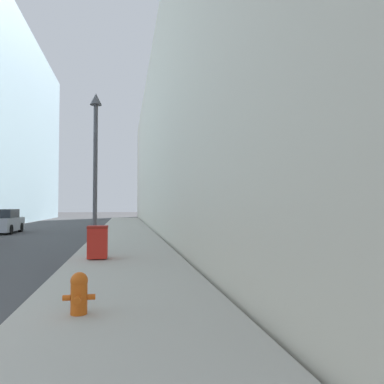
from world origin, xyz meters
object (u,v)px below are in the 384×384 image
object	(u,v)px
trash_bin	(98,242)
parked_sedan_far	(2,222)
lamppost	(95,157)
fire_hydrant	(79,292)

from	to	relation	value
trash_bin	parked_sedan_far	xyz separation A→B (m)	(-7.21, 14.45, 0.06)
lamppost	trash_bin	bearing A→B (deg)	-82.90
lamppost	parked_sedan_far	xyz separation A→B (m)	(-6.96, 12.45, -2.95)
trash_bin	lamppost	xyz separation A→B (m)	(-0.25, 2.00, 3.01)
fire_hydrant	trash_bin	distance (m)	6.26
fire_hydrant	lamppost	xyz separation A→B (m)	(-0.40, 8.25, 3.21)
fire_hydrant	parked_sedan_far	xyz separation A→B (m)	(-7.36, 20.70, 0.26)
fire_hydrant	trash_bin	bearing A→B (deg)	91.38
fire_hydrant	lamppost	world-z (taller)	lamppost
fire_hydrant	lamppost	distance (m)	8.86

